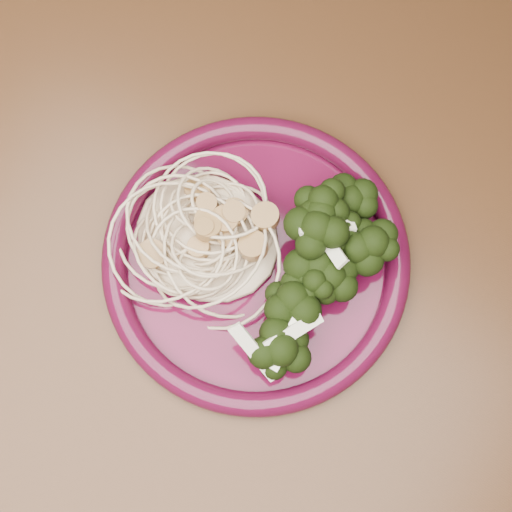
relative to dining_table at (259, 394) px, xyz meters
name	(u,v)px	position (x,y,z in m)	size (l,w,h in m)	color
dining_table	(259,394)	(0.00, 0.00, 0.00)	(1.20, 0.80, 0.75)	#472814
dinner_plate	(256,260)	(-0.05, 0.08, 0.11)	(0.25, 0.25, 0.02)	#480923
spaghetti_pile	(207,234)	(-0.09, 0.07, 0.12)	(0.11, 0.10, 0.02)	beige
scallop_cluster	(204,222)	(-0.09, 0.07, 0.15)	(0.10, 0.10, 0.03)	#A37A41
broccoli_pile	(318,282)	(0.00, 0.08, 0.13)	(0.08, 0.13, 0.05)	black
onion_garnish	(322,273)	(0.00, 0.08, 0.16)	(0.06, 0.08, 0.05)	white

